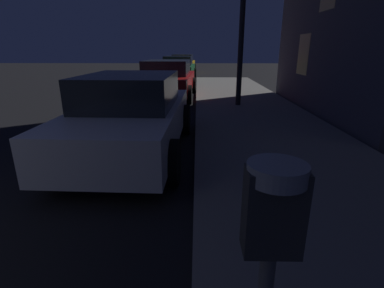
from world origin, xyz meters
The scene contains 5 objects.
parking_meter centered at (4.28, 0.40, 1.18)m, with size 0.19×0.19×1.36m.
car_white centered at (2.85, 4.64, 0.70)m, with size 2.06×4.20×1.43m.
car_red centered at (2.85, 11.05, 0.71)m, with size 2.28×4.55×1.43m.
car_green centered at (2.85, 18.04, 0.70)m, with size 2.27×4.22×1.43m.
car_yellow_cab centered at (2.85, 24.12, 0.72)m, with size 2.16×4.08×1.43m.
Camera 1 is at (4.03, -0.42, 1.85)m, focal length 26.79 mm.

